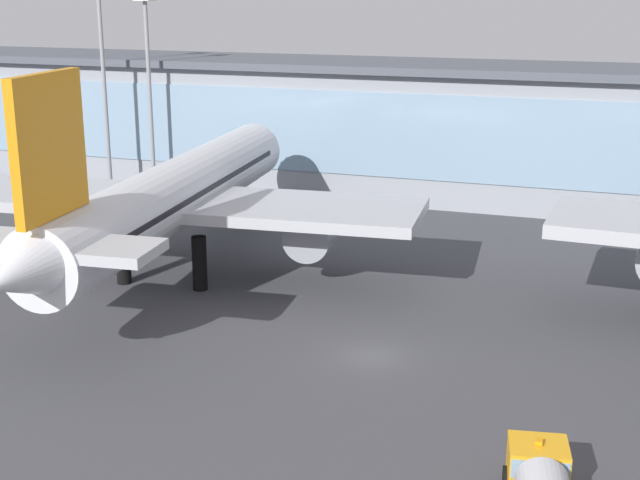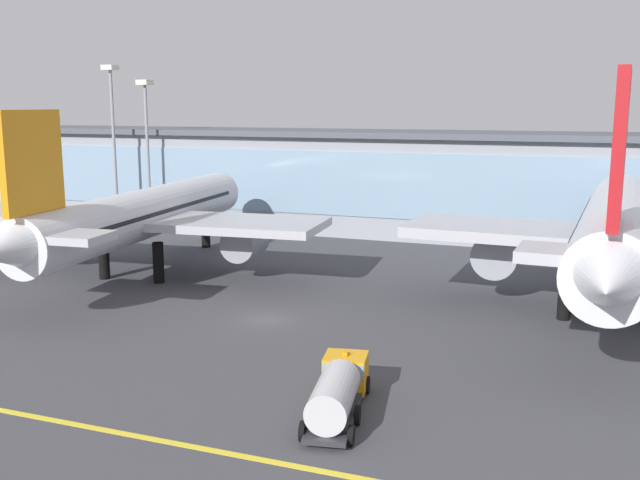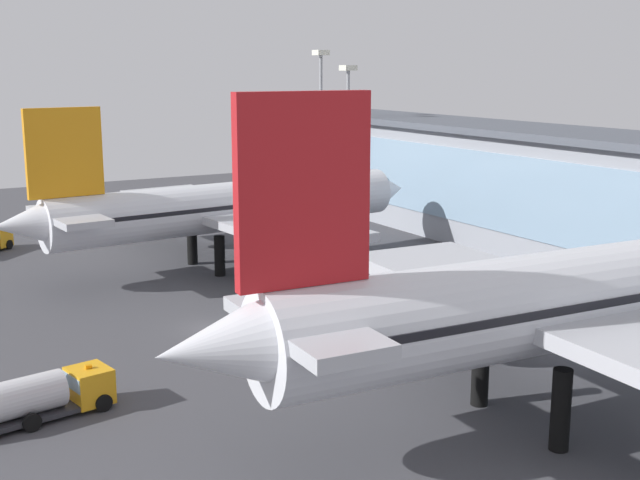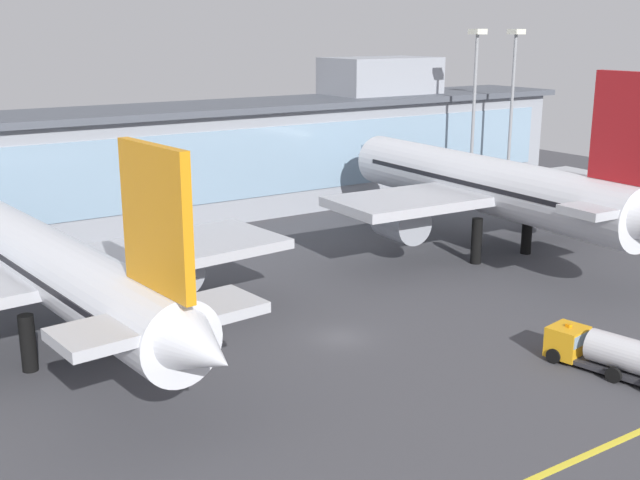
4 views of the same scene
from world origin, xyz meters
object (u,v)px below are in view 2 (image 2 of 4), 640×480
baggage_tug_near (338,389)px  apron_light_mast_east (147,131)px  airliner_near_right (616,231)px  apron_light_mast_west (113,123)px  airliner_near_left (143,215)px

baggage_tug_near → apron_light_mast_east: apron_light_mast_east is taller
airliner_near_right → apron_light_mast_west: (-65.93, 21.48, 7.91)m
apron_light_mast_east → airliner_near_right: bearing=-20.6°
apron_light_mast_west → apron_light_mast_east: size_ratio=1.10×
apron_light_mast_west → airliner_near_right: bearing=-18.0°
airliner_near_left → apron_light_mast_west: size_ratio=2.09×
airliner_near_right → apron_light_mast_east: 66.00m
airliner_near_right → apron_light_mast_west: bearing=74.6°
baggage_tug_near → apron_light_mast_west: apron_light_mast_west is taller
airliner_near_right → baggage_tug_near: 31.52m
apron_light_mast_east → airliner_near_left: bearing=-57.3°
airliner_near_left → apron_light_mast_east: 30.06m
airliner_near_right → baggage_tug_near: (-15.13, -27.04, -5.76)m
baggage_tug_near → apron_light_mast_east: size_ratio=0.44×
airliner_near_left → baggage_tug_near: 40.26m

